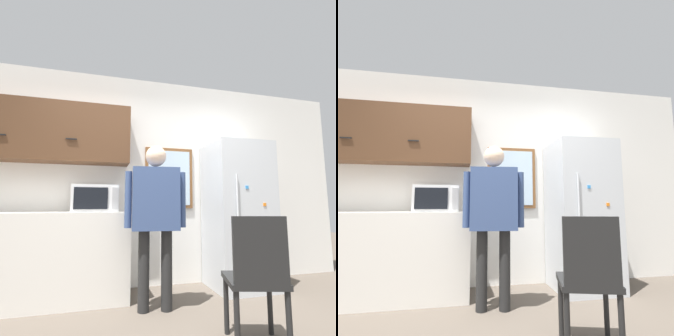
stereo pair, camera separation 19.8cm
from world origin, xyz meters
TOP-DOWN VIEW (x-y plane):
  - back_wall at (0.00, 1.80)m, footprint 6.00×0.06m
  - counter at (-1.18, 1.48)m, footprint 2.03×0.59m
  - upper_cabinets at (-1.18, 1.62)m, footprint 2.03×0.33m
  - microwave at (-0.54, 1.45)m, footprint 0.49×0.39m
  - person at (0.05, 1.01)m, footprint 0.61×0.27m
  - refrigerator at (1.21, 1.43)m, footprint 0.74×0.70m
  - chair at (0.60, 0.14)m, footprint 0.50×0.50m
  - window at (0.39, 1.76)m, footprint 0.65×0.05m

SIDE VIEW (x-z plane):
  - counter at x=-1.18m, z-range 0.00..0.93m
  - chair at x=0.60m, z-range 0.05..0.98m
  - refrigerator at x=1.21m, z-range 0.00..1.79m
  - person at x=0.05m, z-range 0.18..1.78m
  - microwave at x=-0.54m, z-range 0.93..1.22m
  - back_wall at x=0.00m, z-range 0.00..2.70m
  - window at x=0.39m, z-range 0.96..1.76m
  - upper_cabinets at x=-1.18m, z-range 1.49..2.19m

